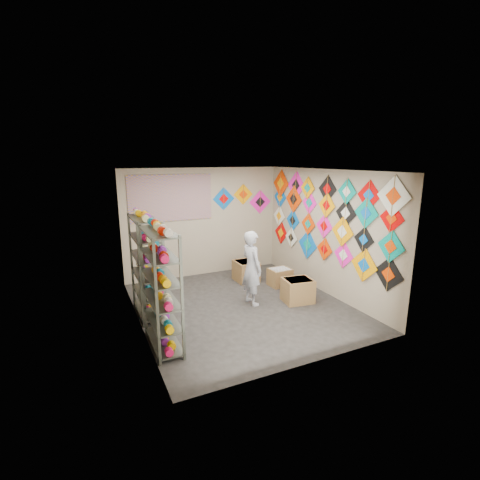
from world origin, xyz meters
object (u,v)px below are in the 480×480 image
shelf_rack_back (146,266)px  carton_b (280,277)px  shelf_rack_front (161,289)px  carton_c (246,271)px  shopkeeper (252,268)px  carton_a (298,290)px

shelf_rack_back → carton_b: 3.19m
shelf_rack_front → shelf_rack_back: same height
shelf_rack_front → carton_c: bearing=40.6°
shopkeeper → carton_b: size_ratio=3.08×
shelf_rack_back → shopkeeper: shelf_rack_back is taller
carton_a → shelf_rack_back: bearing=173.9°
carton_a → shopkeeper: bearing=168.5°
shelf_rack_front → shelf_rack_back: size_ratio=1.00×
carton_b → carton_c: size_ratio=0.88×
shelf_rack_front → carton_b: bearing=26.3°
shopkeeper → carton_c: 1.46m
shopkeeper → carton_a: bearing=-115.6°
carton_b → carton_c: (-0.58, 0.63, 0.04)m
shelf_rack_back → carton_a: (2.93, -0.74, -0.71)m
shelf_rack_front → shelf_rack_back: 1.30m
shopkeeper → carton_b: 1.37m
shelf_rack_back → carton_c: size_ratio=3.37×
shelf_rack_front → shelf_rack_back: bearing=90.0°
shelf_rack_back → carton_b: shelf_rack_back is taller
shopkeeper → shelf_rack_back: bearing=72.3°
shelf_rack_back → carton_a: shelf_rack_back is taller
carton_c → carton_b: bearing=-48.3°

